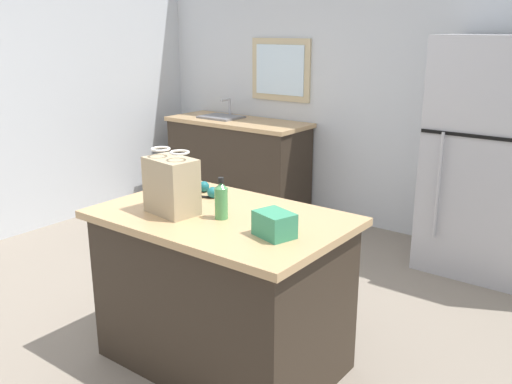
{
  "coord_description": "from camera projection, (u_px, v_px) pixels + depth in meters",
  "views": [
    {
      "loc": [
        2.0,
        -2.11,
        1.81
      ],
      "look_at": [
        0.2,
        0.27,
        0.92
      ],
      "focal_mm": 39.17,
      "sensor_mm": 36.0,
      "label": 1
    }
  ],
  "objects": [
    {
      "name": "bottle",
      "position": [
        221.0,
        200.0,
        2.81
      ],
      "size": [
        0.07,
        0.07,
        0.22
      ],
      "color": "#4C9956",
      "rests_on": "kitchen_island"
    },
    {
      "name": "ground",
      "position": [
        202.0,
        346.0,
        3.28
      ],
      "size": [
        6.31,
        6.31,
        0.0
      ],
      "primitive_type": "plane",
      "color": "gray"
    },
    {
      "name": "sink_counter",
      "position": [
        238.0,
        163.0,
        5.69
      ],
      "size": [
        1.48,
        0.59,
        1.1
      ],
      "color": "#33281E",
      "rests_on": "ground"
    },
    {
      "name": "back_wall",
      "position": [
        394.0,
        81.0,
        4.86
      ],
      "size": [
        5.26,
        0.13,
        2.71
      ],
      "color": "silver",
      "rests_on": "ground"
    },
    {
      "name": "small_box",
      "position": [
        274.0,
        224.0,
        2.58
      ],
      "size": [
        0.21,
        0.18,
        0.12
      ],
      "primitive_type": "cube",
      "rotation": [
        0.0,
        0.0,
        -0.29
      ],
      "color": "#388E66",
      "rests_on": "kitchen_island"
    },
    {
      "name": "kitchen_island",
      "position": [
        223.0,
        290.0,
        3.03
      ],
      "size": [
        1.31,
        0.85,
        0.87
      ],
      "color": "#33281E",
      "rests_on": "ground"
    },
    {
      "name": "refrigerator",
      "position": [
        486.0,
        158.0,
        4.13
      ],
      "size": [
        0.78,
        0.7,
        1.76
      ],
      "color": "#B7B7BC",
      "rests_on": "ground"
    },
    {
      "name": "shopping_bag",
      "position": [
        171.0,
        185.0,
        2.88
      ],
      "size": [
        0.29,
        0.21,
        0.34
      ],
      "color": "tan",
      "rests_on": "kitchen_island"
    },
    {
      "name": "ear_defenders",
      "position": [
        208.0,
        191.0,
        3.23
      ],
      "size": [
        0.2,
        0.2,
        0.06
      ],
      "color": "black",
      "rests_on": "kitchen_island"
    }
  ]
}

